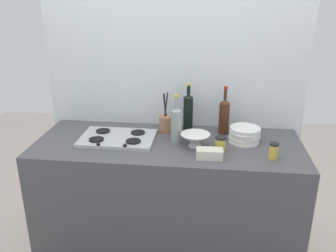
{
  "coord_description": "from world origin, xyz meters",
  "views": [
    {
      "loc": [
        0.26,
        -2.22,
        1.87
      ],
      "look_at": [
        0.0,
        0.0,
        1.02
      ],
      "focal_mm": 38.58,
      "sensor_mm": 36.0,
      "label": 1
    }
  ],
  "objects_px": {
    "wine_bottle_mid_left": "(176,124)",
    "butter_dish": "(209,154)",
    "plate_stack": "(245,135)",
    "wine_bottle_leftmost": "(224,116)",
    "condiment_jar_front": "(274,151)",
    "condiment_jar_rear": "(220,144)",
    "stovetop_hob": "(118,138)",
    "utensil_crock": "(166,123)",
    "wine_bottle_mid_right": "(188,112)",
    "mixing_bowl": "(195,140)"
  },
  "relations": [
    {
      "from": "plate_stack",
      "to": "utensil_crock",
      "type": "bearing_deg",
      "value": 168.08
    },
    {
      "from": "wine_bottle_mid_left",
      "to": "plate_stack",
      "type": "bearing_deg",
      "value": 6.1
    },
    {
      "from": "stovetop_hob",
      "to": "wine_bottle_leftmost",
      "type": "xyz_separation_m",
      "value": [
        0.72,
        0.21,
        0.12
      ]
    },
    {
      "from": "stovetop_hob",
      "to": "utensil_crock",
      "type": "height_order",
      "value": "utensil_crock"
    },
    {
      "from": "plate_stack",
      "to": "condiment_jar_front",
      "type": "distance_m",
      "value": 0.29
    },
    {
      "from": "stovetop_hob",
      "to": "wine_bottle_mid_left",
      "type": "relative_size",
      "value": 1.53
    },
    {
      "from": "wine_bottle_leftmost",
      "to": "condiment_jar_front",
      "type": "distance_m",
      "value": 0.49
    },
    {
      "from": "plate_stack",
      "to": "utensil_crock",
      "type": "height_order",
      "value": "utensil_crock"
    },
    {
      "from": "wine_bottle_mid_right",
      "to": "utensil_crock",
      "type": "relative_size",
      "value": 1.15
    },
    {
      "from": "stovetop_hob",
      "to": "butter_dish",
      "type": "relative_size",
      "value": 3.11
    },
    {
      "from": "wine_bottle_mid_left",
      "to": "wine_bottle_mid_right",
      "type": "xyz_separation_m",
      "value": [
        0.06,
        0.21,
        0.02
      ]
    },
    {
      "from": "condiment_jar_front",
      "to": "butter_dish",
      "type": "bearing_deg",
      "value": -173.63
    },
    {
      "from": "utensil_crock",
      "to": "stovetop_hob",
      "type": "bearing_deg",
      "value": -149.1
    },
    {
      "from": "stovetop_hob",
      "to": "condiment_jar_rear",
      "type": "height_order",
      "value": "condiment_jar_rear"
    },
    {
      "from": "butter_dish",
      "to": "condiment_jar_front",
      "type": "height_order",
      "value": "condiment_jar_front"
    },
    {
      "from": "wine_bottle_mid_right",
      "to": "utensil_crock",
      "type": "height_order",
      "value": "wine_bottle_mid_right"
    },
    {
      "from": "stovetop_hob",
      "to": "wine_bottle_mid_right",
      "type": "height_order",
      "value": "wine_bottle_mid_right"
    },
    {
      "from": "wine_bottle_leftmost",
      "to": "condiment_jar_front",
      "type": "xyz_separation_m",
      "value": [
        0.29,
        -0.38,
        -0.08
      ]
    },
    {
      "from": "wine_bottle_mid_right",
      "to": "utensil_crock",
      "type": "distance_m",
      "value": 0.18
    },
    {
      "from": "wine_bottle_mid_left",
      "to": "condiment_jar_rear",
      "type": "bearing_deg",
      "value": -24.15
    },
    {
      "from": "stovetop_hob",
      "to": "wine_bottle_mid_left",
      "type": "xyz_separation_m",
      "value": [
        0.4,
        0.02,
        0.12
      ]
    },
    {
      "from": "wine_bottle_leftmost",
      "to": "wine_bottle_mid_right",
      "type": "distance_m",
      "value": 0.26
    },
    {
      "from": "utensil_crock",
      "to": "condiment_jar_front",
      "type": "xyz_separation_m",
      "value": [
        0.71,
        -0.36,
        -0.01
      ]
    },
    {
      "from": "wine_bottle_leftmost",
      "to": "butter_dish",
      "type": "height_order",
      "value": "wine_bottle_leftmost"
    },
    {
      "from": "utensil_crock",
      "to": "wine_bottle_mid_right",
      "type": "bearing_deg",
      "value": 16.14
    },
    {
      "from": "wine_bottle_mid_left",
      "to": "condiment_jar_front",
      "type": "distance_m",
      "value": 0.65
    },
    {
      "from": "condiment_jar_rear",
      "to": "utensil_crock",
      "type": "bearing_deg",
      "value": 142.44
    },
    {
      "from": "mixing_bowl",
      "to": "utensil_crock",
      "type": "bearing_deg",
      "value": 133.86
    },
    {
      "from": "wine_bottle_mid_right",
      "to": "condiment_jar_rear",
      "type": "distance_m",
      "value": 0.42
    },
    {
      "from": "wine_bottle_mid_left",
      "to": "condiment_jar_rear",
      "type": "distance_m",
      "value": 0.33
    },
    {
      "from": "wine_bottle_leftmost",
      "to": "stovetop_hob",
      "type": "bearing_deg",
      "value": -163.99
    },
    {
      "from": "wine_bottle_leftmost",
      "to": "mixing_bowl",
      "type": "height_order",
      "value": "wine_bottle_leftmost"
    },
    {
      "from": "butter_dish",
      "to": "utensil_crock",
      "type": "height_order",
      "value": "utensil_crock"
    },
    {
      "from": "mixing_bowl",
      "to": "condiment_jar_front",
      "type": "xyz_separation_m",
      "value": [
        0.48,
        -0.13,
        0.0
      ]
    },
    {
      "from": "plate_stack",
      "to": "condiment_jar_front",
      "type": "bearing_deg",
      "value": -57.54
    },
    {
      "from": "plate_stack",
      "to": "butter_dish",
      "type": "distance_m",
      "value": 0.37
    },
    {
      "from": "wine_bottle_mid_left",
      "to": "butter_dish",
      "type": "height_order",
      "value": "wine_bottle_mid_left"
    },
    {
      "from": "stovetop_hob",
      "to": "wine_bottle_mid_right",
      "type": "distance_m",
      "value": 0.54
    },
    {
      "from": "condiment_jar_front",
      "to": "mixing_bowl",
      "type": "bearing_deg",
      "value": 165.23
    },
    {
      "from": "wine_bottle_mid_left",
      "to": "butter_dish",
      "type": "relative_size",
      "value": 2.04
    },
    {
      "from": "butter_dish",
      "to": "condiment_jar_rear",
      "type": "height_order",
      "value": "condiment_jar_rear"
    },
    {
      "from": "stovetop_hob",
      "to": "plate_stack",
      "type": "height_order",
      "value": "plate_stack"
    },
    {
      "from": "plate_stack",
      "to": "wine_bottle_leftmost",
      "type": "xyz_separation_m",
      "value": [
        -0.14,
        0.14,
        0.08
      ]
    },
    {
      "from": "wine_bottle_mid_right",
      "to": "mixing_bowl",
      "type": "relative_size",
      "value": 1.83
    },
    {
      "from": "wine_bottle_mid_left",
      "to": "condiment_jar_front",
      "type": "relative_size",
      "value": 3.21
    },
    {
      "from": "butter_dish",
      "to": "utensil_crock",
      "type": "distance_m",
      "value": 0.52
    },
    {
      "from": "stovetop_hob",
      "to": "condiment_jar_rear",
      "type": "relative_size",
      "value": 4.97
    },
    {
      "from": "butter_dish",
      "to": "plate_stack",
      "type": "bearing_deg",
      "value": 51.09
    },
    {
      "from": "butter_dish",
      "to": "condiment_jar_rear",
      "type": "xyz_separation_m",
      "value": [
        0.07,
        0.11,
        0.02
      ]
    },
    {
      "from": "plate_stack",
      "to": "wine_bottle_mid_right",
      "type": "relative_size",
      "value": 0.6
    }
  ]
}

